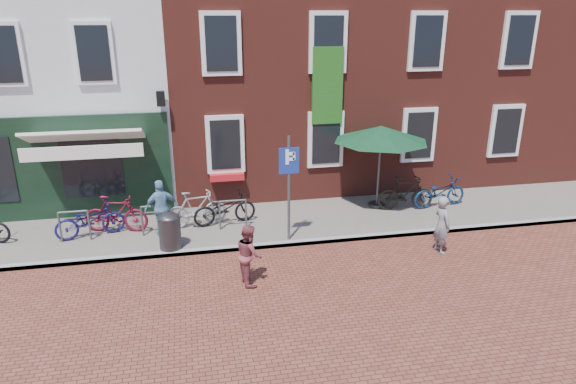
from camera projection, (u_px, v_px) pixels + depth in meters
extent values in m
plane|color=brown|center=(218.00, 253.00, 12.57)|extent=(80.00, 80.00, 0.00)
cube|color=slate|center=(251.00, 224.00, 14.13)|extent=(24.00, 3.00, 0.10)
cube|color=silver|center=(43.00, 48.00, 16.61)|extent=(8.00, 8.00, 9.00)
cube|color=maroon|center=(255.00, 30.00, 17.74)|extent=(6.00, 8.00, 10.00)
cube|color=maroon|center=(416.00, 29.00, 18.84)|extent=(6.00, 8.00, 10.00)
cube|color=maroon|center=(568.00, 41.00, 20.21)|extent=(7.00, 8.00, 9.00)
cylinder|color=#313134|center=(170.00, 233.00, 12.47)|extent=(0.54, 0.54, 0.81)
ellipsoid|color=#313134|center=(168.00, 216.00, 12.32)|extent=(0.54, 0.54, 0.24)
cylinder|color=#4C4C4F|center=(289.00, 189.00, 12.65)|extent=(0.07, 0.07, 2.71)
cube|color=navy|center=(289.00, 161.00, 12.39)|extent=(0.50, 0.04, 0.65)
cylinder|color=#4C4C4F|center=(377.00, 205.00, 15.33)|extent=(0.50, 0.50, 0.08)
cylinder|color=#4C4C4F|center=(379.00, 169.00, 14.96)|extent=(0.06, 0.06, 2.32)
cone|color=#123E23|center=(381.00, 130.00, 14.57)|extent=(2.76, 2.76, 0.45)
imported|color=gray|center=(442.00, 225.00, 12.41)|extent=(0.40, 0.56, 1.44)
imported|color=#8C3D45|center=(249.00, 254.00, 11.00)|extent=(0.61, 0.73, 1.36)
imported|color=#6E9DB8|center=(162.00, 208.00, 13.11)|extent=(0.94, 0.58, 1.50)
imported|color=maroon|center=(116.00, 214.00, 13.39)|extent=(1.74, 0.81, 1.01)
imported|color=#171150|center=(90.00, 220.00, 13.11)|extent=(1.83, 1.03, 0.91)
imported|color=#97989A|center=(196.00, 209.00, 13.74)|extent=(1.73, 0.76, 1.01)
imported|color=black|center=(225.00, 208.00, 13.91)|extent=(1.81, 0.91, 0.91)
imported|color=black|center=(406.00, 193.00, 14.92)|extent=(1.71, 0.61, 1.01)
imported|color=#092348|center=(440.00, 192.00, 15.15)|extent=(1.80, 0.86, 0.91)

